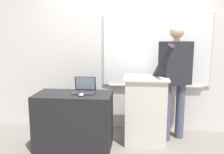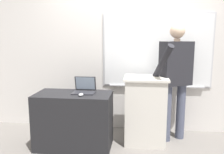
% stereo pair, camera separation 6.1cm
% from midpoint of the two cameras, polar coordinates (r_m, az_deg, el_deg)
% --- Properties ---
extents(back_wall, '(6.40, 0.17, 2.63)m').
position_cam_midpoint_polar(back_wall, '(3.90, 3.29, 6.44)').
color(back_wall, silver).
rests_on(back_wall, ground_plane).
extents(lectern_podium, '(0.61, 0.52, 0.97)m').
position_cam_midpoint_polar(lectern_podium, '(3.49, 7.47, -7.83)').
color(lectern_podium, beige).
rests_on(lectern_podium, ground_plane).
extents(side_desk, '(1.03, 0.54, 0.77)m').
position_cam_midpoint_polar(side_desk, '(3.38, -9.63, -10.30)').
color(side_desk, black).
rests_on(side_desk, ground_plane).
extents(person_presenter, '(0.62, 0.71, 1.72)m').
position_cam_midpoint_polar(person_presenter, '(3.55, 14.46, 0.81)').
color(person_presenter, '#474C60').
rests_on(person_presenter, ground_plane).
extents(laptop, '(0.30, 0.25, 0.22)m').
position_cam_midpoint_polar(laptop, '(3.30, -7.17, -2.73)').
color(laptop, '#28282D').
rests_on(laptop, side_desk).
extents(wireless_keyboard, '(0.41, 0.11, 0.02)m').
position_cam_midpoint_polar(wireless_keyboard, '(3.31, 7.35, -0.02)').
color(wireless_keyboard, beige).
rests_on(wireless_keyboard, lectern_podium).
extents(computer_mouse_by_laptop, '(0.06, 0.10, 0.03)m').
position_cam_midpoint_polar(computer_mouse_by_laptop, '(3.12, -7.95, -4.27)').
color(computer_mouse_by_laptop, '#BCBCC1').
rests_on(computer_mouse_by_laptop, side_desk).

